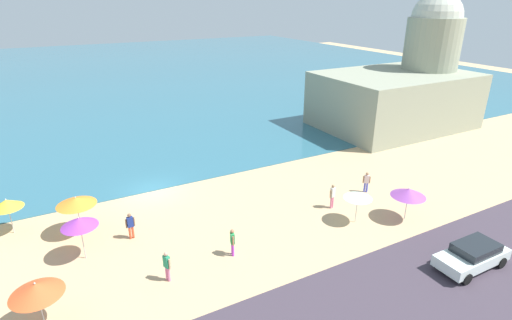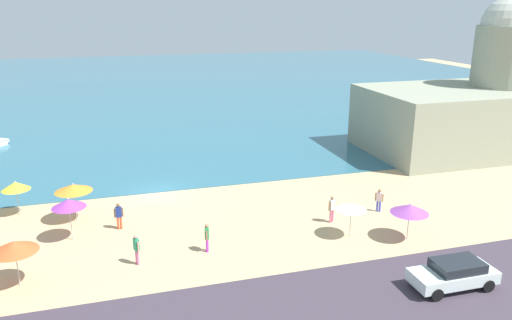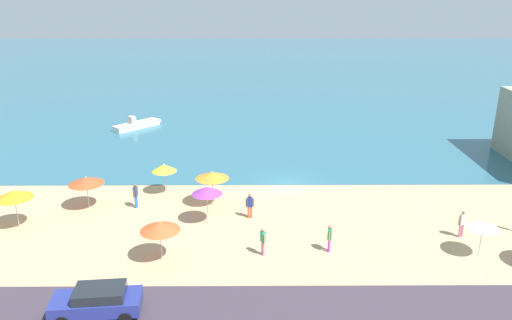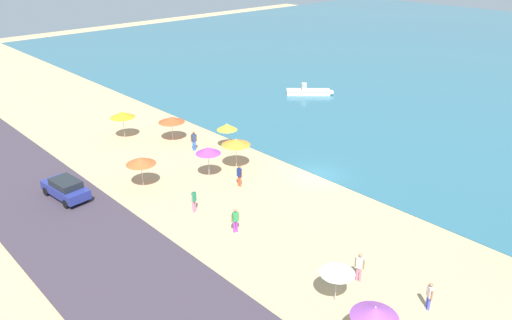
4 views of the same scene
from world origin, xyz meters
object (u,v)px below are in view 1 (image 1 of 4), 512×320
(bather_4, at_px, (167,265))
(beach_umbrella_2, at_px, (409,192))
(bather_0, at_px, (130,225))
(parked_car_1, at_px, (473,255))
(beach_umbrella_1, at_px, (79,222))
(bather_1, at_px, (232,241))
(beach_umbrella_0, at_px, (7,204))
(harbor_fortress, at_px, (406,85))
(beach_umbrella_3, at_px, (36,289))
(bather_2, at_px, (366,181))
(beach_umbrella_7, at_px, (76,201))
(beach_umbrella_4, at_px, (358,195))
(bather_3, at_px, (332,195))

(bather_4, bearing_deg, beach_umbrella_2, -5.23)
(bather_0, distance_m, parked_car_1, 19.69)
(beach_umbrella_1, distance_m, bather_1, 8.52)
(beach_umbrella_2, distance_m, bather_0, 17.84)
(beach_umbrella_0, distance_m, beach_umbrella_1, 6.18)
(beach_umbrella_1, distance_m, bather_4, 5.63)
(bather_0, relative_size, parked_car_1, 0.41)
(beach_umbrella_0, bearing_deg, harbor_fortress, 7.55)
(beach_umbrella_2, relative_size, beach_umbrella_3, 0.92)
(beach_umbrella_0, xyz_separation_m, bather_1, (11.17, -8.72, -1.12))
(beach_umbrella_0, distance_m, beach_umbrella_3, 9.77)
(beach_umbrella_3, height_order, bather_1, beach_umbrella_3)
(beach_umbrella_1, height_order, parked_car_1, beach_umbrella_1)
(beach_umbrella_0, height_order, bather_2, beach_umbrella_0)
(beach_umbrella_3, relative_size, beach_umbrella_7, 0.96)
(bather_0, bearing_deg, beach_umbrella_2, -20.94)
(bather_1, distance_m, bather_4, 3.96)
(beach_umbrella_0, distance_m, bather_0, 7.76)
(beach_umbrella_7, bearing_deg, beach_umbrella_0, 149.68)
(beach_umbrella_1, height_order, beach_umbrella_7, beach_umbrella_1)
(bather_4, distance_m, harbor_fortress, 35.72)
(beach_umbrella_4, relative_size, beach_umbrella_7, 0.85)
(beach_umbrella_3, bearing_deg, beach_umbrella_7, 72.36)
(beach_umbrella_4, bearing_deg, beach_umbrella_7, 156.30)
(bather_2, xyz_separation_m, bather_4, (-16.32, -2.84, 0.08))
(beach_umbrella_1, height_order, bather_2, beach_umbrella_1)
(beach_umbrella_4, distance_m, bather_0, 14.42)
(parked_car_1, bearing_deg, beach_umbrella_3, 163.11)
(beach_umbrella_3, relative_size, harbor_fortress, 0.15)
(beach_umbrella_2, bearing_deg, bather_2, 83.52)
(bather_3, bearing_deg, bather_2, 10.89)
(beach_umbrella_1, bearing_deg, bather_4, -49.06)
(beach_umbrella_4, xyz_separation_m, bather_1, (-8.71, 0.56, -1.02))
(beach_umbrella_3, bearing_deg, bather_2, 8.72)
(parked_car_1, bearing_deg, beach_umbrella_1, 149.32)
(beach_umbrella_7, distance_m, parked_car_1, 23.07)
(bather_4, height_order, parked_car_1, bather_4)
(bather_3, bearing_deg, bather_0, 168.03)
(beach_umbrella_7, xyz_separation_m, harbor_fortress, (35.97, 7.47, 2.21))
(beach_umbrella_2, bearing_deg, bather_0, 159.06)
(beach_umbrella_2, relative_size, parked_car_1, 0.54)
(bather_3, bearing_deg, beach_umbrella_4, -85.59)
(beach_umbrella_3, height_order, beach_umbrella_4, beach_umbrella_3)
(beach_umbrella_1, distance_m, beach_umbrella_4, 16.80)
(beach_umbrella_2, xyz_separation_m, beach_umbrella_4, (-3.18, 1.28, -0.01))
(beach_umbrella_7, bearing_deg, parked_car_1, -36.79)
(bather_3, bearing_deg, harbor_fortress, 31.51)
(beach_umbrella_7, distance_m, bather_0, 3.59)
(beach_umbrella_2, height_order, bather_1, beach_umbrella_2)
(beach_umbrella_1, xyz_separation_m, beach_umbrella_7, (0.11, 2.78, -0.04))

